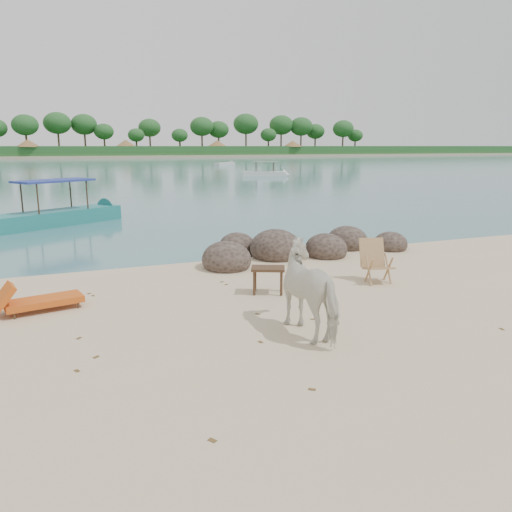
{
  "coord_description": "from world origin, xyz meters",
  "views": [
    {
      "loc": [
        -4.04,
        -6.9,
        3.12
      ],
      "look_at": [
        -0.5,
        2.0,
        1.0
      ],
      "focal_mm": 35.0,
      "sensor_mm": 36.0,
      "label": 1
    }
  ],
  "objects_px": {
    "boat_near": "(54,187)",
    "lounge_chair": "(44,298)",
    "boulders": "(294,249)",
    "cow": "(315,290)",
    "side_table": "(268,282)",
    "deck_chair": "(379,263)"
  },
  "relations": [
    {
      "from": "boat_near",
      "to": "lounge_chair",
      "type": "bearing_deg",
      "value": -123.16
    },
    {
      "from": "boulders",
      "to": "lounge_chair",
      "type": "relative_size",
      "value": 3.74
    },
    {
      "from": "lounge_chair",
      "to": "boulders",
      "type": "bearing_deg",
      "value": 9.92
    },
    {
      "from": "side_table",
      "to": "lounge_chair",
      "type": "bearing_deg",
      "value": -162.71
    },
    {
      "from": "cow",
      "to": "boat_near",
      "type": "xyz_separation_m",
      "value": [
        -3.96,
        14.76,
        0.72
      ]
    },
    {
      "from": "cow",
      "to": "boat_near",
      "type": "bearing_deg",
      "value": -80.69
    },
    {
      "from": "boulders",
      "to": "boat_near",
      "type": "bearing_deg",
      "value": 124.6
    },
    {
      "from": "boulders",
      "to": "boat_near",
      "type": "relative_size",
      "value": 1.07
    },
    {
      "from": "side_table",
      "to": "lounge_chair",
      "type": "height_order",
      "value": "side_table"
    },
    {
      "from": "side_table",
      "to": "boat_near",
      "type": "xyz_separation_m",
      "value": [
        -4.12,
        12.38,
        1.2
      ]
    },
    {
      "from": "lounge_chair",
      "to": "deck_chair",
      "type": "xyz_separation_m",
      "value": [
        7.13,
        -0.71,
        0.24
      ]
    },
    {
      "from": "side_table",
      "to": "cow",
      "type": "bearing_deg",
      "value": -69.58
    },
    {
      "from": "cow",
      "to": "lounge_chair",
      "type": "bearing_deg",
      "value": -40.26
    },
    {
      "from": "cow",
      "to": "side_table",
      "type": "bearing_deg",
      "value": -99.73
    },
    {
      "from": "cow",
      "to": "deck_chair",
      "type": "distance_m",
      "value": 3.64
    },
    {
      "from": "deck_chair",
      "to": "boat_near",
      "type": "bearing_deg",
      "value": 132.42
    },
    {
      "from": "cow",
      "to": "lounge_chair",
      "type": "relative_size",
      "value": 1.03
    },
    {
      "from": "boulders",
      "to": "side_table",
      "type": "xyz_separation_m",
      "value": [
        -2.19,
        -3.23,
        0.07
      ]
    },
    {
      "from": "lounge_chair",
      "to": "deck_chair",
      "type": "bearing_deg",
      "value": -17.77
    },
    {
      "from": "boat_near",
      "to": "deck_chair",
      "type": "bearing_deg",
      "value": -93.1
    },
    {
      "from": "boulders",
      "to": "lounge_chair",
      "type": "height_order",
      "value": "boulders"
    },
    {
      "from": "side_table",
      "to": "boat_near",
      "type": "relative_size",
      "value": 0.12
    }
  ]
}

